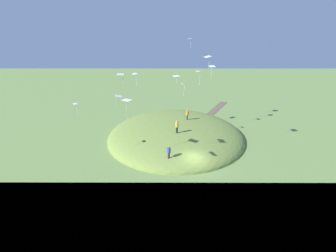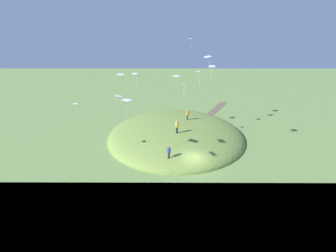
% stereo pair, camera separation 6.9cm
% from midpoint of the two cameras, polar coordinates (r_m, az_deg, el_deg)
% --- Properties ---
extents(ground_plane, '(160.00, 160.00, 0.00)m').
position_cam_midpoint_polar(ground_plane, '(42.97, 4.64, -6.97)').
color(ground_plane, olive).
extents(grass_hill, '(26.65, 20.76, 4.62)m').
position_cam_midpoint_polar(grass_hill, '(53.26, 1.35, -1.82)').
color(grass_hill, olive).
rests_on(grass_hill, ground_plane).
extents(dirt_path, '(13.14, 6.70, 0.04)m').
position_cam_midpoint_polar(dirt_path, '(68.74, 7.85, 2.67)').
color(dirt_path, brown).
rests_on(dirt_path, ground_plane).
extents(person_walking_path, '(0.59, 0.59, 1.58)m').
position_cam_midpoint_polar(person_walking_path, '(54.07, 3.25, 2.06)').
color(person_walking_path, navy).
rests_on(person_walking_path, grass_hill).
extents(person_with_child, '(0.64, 0.64, 1.58)m').
position_cam_midpoint_polar(person_with_child, '(42.10, 0.17, -4.13)').
color(person_with_child, '#564348').
rests_on(person_with_child, grass_hill).
extents(person_on_hilltop, '(0.55, 0.55, 1.83)m').
position_cam_midpoint_polar(person_on_hilltop, '(48.04, 1.53, 0.13)').
color(person_on_hilltop, black).
rests_on(person_on_hilltop, grass_hill).
extents(kite_0, '(1.35, 1.43, 2.19)m').
position_cam_midpoint_polar(kite_0, '(40.05, -6.76, 4.14)').
color(kite_0, silver).
extents(kite_1, '(1.25, 1.02, 1.52)m').
position_cam_midpoint_polar(kite_1, '(44.87, 6.62, 11.24)').
color(kite_1, silver).
extents(kite_2, '(0.81, 0.70, 1.49)m').
position_cam_midpoint_polar(kite_2, '(41.88, -14.99, 3.40)').
color(kite_2, white).
extents(kite_3, '(1.11, 0.82, 1.25)m').
position_cam_midpoint_polar(kite_3, '(37.86, -7.81, 8.38)').
color(kite_3, white).
extents(kite_4, '(0.94, 0.77, 1.84)m').
position_cam_midpoint_polar(kite_4, '(49.96, 2.68, 6.76)').
color(kite_4, white).
extents(kite_5, '(1.03, 1.20, 2.18)m').
position_cam_midpoint_polar(kite_5, '(56.08, 7.35, 9.63)').
color(kite_5, white).
extents(kite_6, '(1.27, 1.15, 1.97)m').
position_cam_midpoint_polar(kite_6, '(56.74, -5.41, 8.48)').
color(kite_6, white).
extents(kite_7, '(1.12, 0.92, 1.16)m').
position_cam_midpoint_polar(kite_7, '(35.56, -8.13, 4.84)').
color(kite_7, white).
extents(kite_8, '(0.95, 0.81, 2.17)m').
position_cam_midpoint_polar(kite_8, '(53.62, 5.10, 8.78)').
color(kite_8, white).
extents(kite_9, '(1.44, 1.32, 1.56)m').
position_cam_midpoint_polar(kite_9, '(55.37, 3.96, 14.18)').
color(kite_9, white).
extents(kite_10, '(1.23, 1.33, 1.16)m').
position_cam_midpoint_polar(kite_10, '(55.23, 1.45, 8.21)').
color(kite_10, white).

